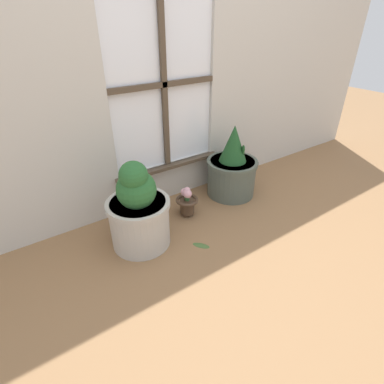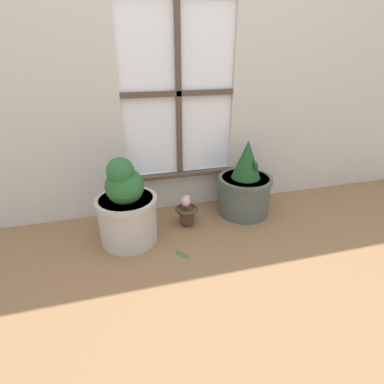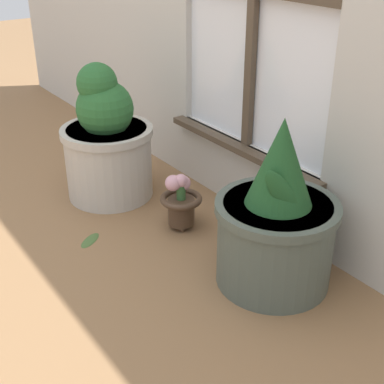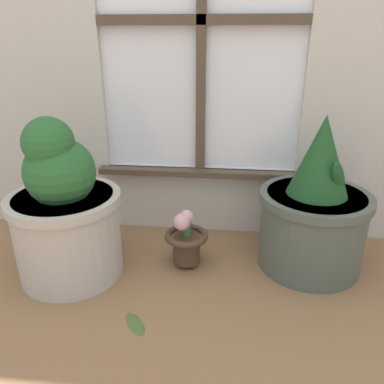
{
  "view_description": "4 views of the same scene",
  "coord_description": "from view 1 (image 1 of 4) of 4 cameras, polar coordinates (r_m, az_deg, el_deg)",
  "views": [
    {
      "loc": [
        -0.99,
        -1.08,
        1.24
      ],
      "look_at": [
        0.02,
        0.38,
        0.18
      ],
      "focal_mm": 28.0,
      "sensor_mm": 36.0,
      "label": 1
    },
    {
      "loc": [
        -0.46,
        -1.36,
        1.13
      ],
      "look_at": [
        0.02,
        0.41,
        0.24
      ],
      "focal_mm": 28.0,
      "sensor_mm": 36.0,
      "label": 2
    },
    {
      "loc": [
        1.44,
        -0.61,
        1.06
      ],
      "look_at": [
        0.03,
        0.4,
        0.17
      ],
      "focal_mm": 50.0,
      "sensor_mm": 36.0,
      "label": 3
    },
    {
      "loc": [
        0.12,
        -0.79,
        0.79
      ],
      "look_at": [
        -0.0,
        0.38,
        0.3
      ],
      "focal_mm": 35.0,
      "sensor_mm": 36.0,
      "label": 4
    }
  ],
  "objects": [
    {
      "name": "ground_plane",
      "position": [
        1.92,
        6.17,
        -9.51
      ],
      "size": [
        10.0,
        10.0,
        0.0
      ],
      "primitive_type": "plane",
      "color": "olive"
    },
    {
      "name": "wall_with_window",
      "position": [
        2.04,
        -6.26,
        31.48
      ],
      "size": [
        4.4,
        0.1,
        2.5
      ],
      "color": "beige",
      "rests_on": "ground_plane"
    },
    {
      "name": "potted_plant_left",
      "position": [
        1.8,
        -10.11,
        -3.64
      ],
      "size": [
        0.38,
        0.38,
        0.57
      ],
      "color": "#B7B2A8",
      "rests_on": "ground_plane"
    },
    {
      "name": "potted_plant_right",
      "position": [
        2.32,
        7.61,
        4.38
      ],
      "size": [
        0.39,
        0.39,
        0.56
      ],
      "color": "#4C564C",
      "rests_on": "ground_plane"
    },
    {
      "name": "flower_vase",
      "position": [
        2.09,
        -0.98,
        -1.77
      ],
      "size": [
        0.16,
        0.16,
        0.22
      ],
      "color": "#473323",
      "rests_on": "ground_plane"
    },
    {
      "name": "fallen_leaf",
      "position": [
        1.89,
        1.75,
        -10.08
      ],
      "size": [
        0.1,
        0.12,
        0.01
      ],
      "color": "#476633",
      "rests_on": "ground_plane"
    }
  ]
}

